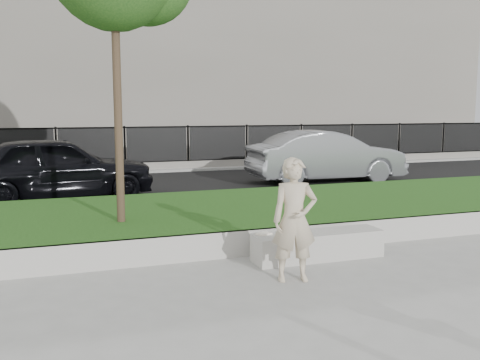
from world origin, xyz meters
name	(u,v)px	position (x,y,z in m)	size (l,w,h in m)	color
ground	(287,274)	(0.00, 0.00, 0.00)	(90.00, 90.00, 0.00)	gray
grass_bank	(221,217)	(0.00, 3.00, 0.20)	(34.00, 4.00, 0.40)	black
grass_kerb	(259,242)	(0.00, 1.04, 0.20)	(34.00, 0.08, 0.40)	#ABA8A0
street	(163,186)	(0.00, 8.50, 0.02)	(34.00, 7.00, 0.04)	black
far_pavement	(139,168)	(0.00, 13.00, 0.06)	(34.00, 3.00, 0.12)	gray
iron_fence	(143,157)	(0.00, 12.00, 0.54)	(32.00, 0.30, 1.50)	slate
building_facade	(113,48)	(0.00, 20.00, 5.00)	(34.00, 10.00, 10.00)	slate
stone_bench	(318,245)	(0.74, 0.55, 0.20)	(1.98, 0.49, 0.40)	#ABA8A0
man	(294,220)	(-0.02, -0.24, 0.80)	(0.58, 0.38, 1.60)	#C3B396
book	(264,234)	(-0.07, 0.68, 0.42)	(0.20, 0.15, 0.02)	white
car_dark	(56,168)	(-2.87, 6.99, 0.82)	(1.83, 4.55, 1.55)	black
car_silver	(326,156)	(4.71, 7.63, 0.80)	(1.61, 4.61, 1.52)	gray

